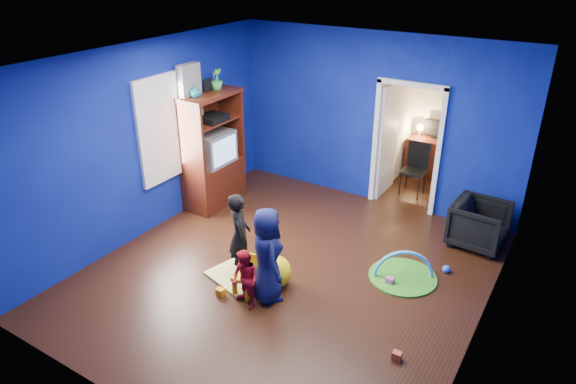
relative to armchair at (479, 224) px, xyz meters
The scene contains 32 objects.
floor 2.96m from the armchair, 133.77° to the right, with size 5.00×5.50×0.01m, color black.
ceiling 3.89m from the armchair, 133.77° to the right, with size 5.00×5.50×0.01m, color white.
wall_back 2.39m from the armchair, 162.78° to the left, with size 5.00×0.02×2.90m, color navy.
wall_front 5.39m from the armchair, 112.64° to the right, with size 5.00×0.02×2.90m, color navy.
wall_left 5.12m from the armchair, 154.92° to the right, with size 0.02×5.50×2.90m, color navy.
wall_right 2.43m from the armchair, 77.53° to the right, with size 0.02×5.50×2.90m, color navy.
alcove 2.26m from the armchair, 133.57° to the left, with size 1.00×1.75×2.50m, color silver, non-canonical shape.
armchair is the anchor object (origin of this frame).
child_black 3.57m from the armchair, 136.04° to the right, with size 0.44×0.29×1.21m, color black.
child_navy 3.36m from the armchair, 125.92° to the right, with size 0.62×0.40×1.26m, color #0F1338.
toddler_red 3.67m from the armchair, 124.82° to the right, with size 0.38×0.30×0.79m, color red.
vase 4.75m from the armchair, 163.57° to the right, with size 0.18×0.18×0.19m, color #0B515E.
potted_plant 4.67m from the armchair, behind, with size 0.19×0.19×0.35m, color green.
tv_armoire 4.40m from the armchair, 167.36° to the right, with size 0.58×1.14×1.96m, color #41180A.
crt_tv 4.37m from the armchair, 167.24° to the right, with size 0.46×0.70×0.54m, color silver.
yellow_blanket 3.65m from the armchair, 134.91° to the right, with size 0.75×0.60×0.03m, color #F2E07A.
hopper_ball 3.19m from the armchair, 129.29° to the right, with size 0.44×0.44×0.44m, color yellow.
kid_chair 3.60m from the armchair, 128.61° to the right, with size 0.28×0.28×0.50m, color yellow.
play_mat 1.57m from the armchair, 114.50° to the right, with size 0.92×0.92×0.02m, color #4EAD27.
toy_arch 1.57m from the armchair, 114.50° to the right, with size 0.82×0.82×0.05m, color #3F8CD8.
window_left 5.00m from the armchair, 158.59° to the right, with size 0.03×0.95×1.55m, color white.
curtain 4.65m from the armchair, 164.50° to the right, with size 0.14×0.42×2.40m, color slate.
doorway 1.71m from the armchair, 156.25° to the left, with size 1.16×0.10×2.10m, color white.
study_desk 2.57m from the armchair, 123.78° to the left, with size 0.88×0.44×0.75m, color #3D140A.
desk_monitor 2.74m from the armchair, 122.35° to the left, with size 0.40×0.05×0.32m, color black.
desk_lamp 2.85m from the armchair, 127.88° to the left, with size 0.14×0.14×0.14m, color #FFD88C.
folding_chair 1.86m from the armchair, 140.50° to the left, with size 0.40×0.40×0.92m, color black.
book_shelf 3.15m from the armchair, 122.46° to the left, with size 0.88×0.24×0.04m, color white.
toy_0 2.92m from the armchair, 92.91° to the right, with size 0.10×0.08×0.10m, color red.
toy_1 1.02m from the armchair, 100.14° to the right, with size 0.11×0.11×0.11m, color blue.
toy_2 3.93m from the armchair, 129.69° to the right, with size 0.10×0.08×0.10m, color #F5A00C.
toy_3 1.82m from the armchair, 114.14° to the right, with size 0.10×0.08×0.10m, color #C1488E.
Camera 1 is at (3.12, -5.03, 4.09)m, focal length 32.00 mm.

